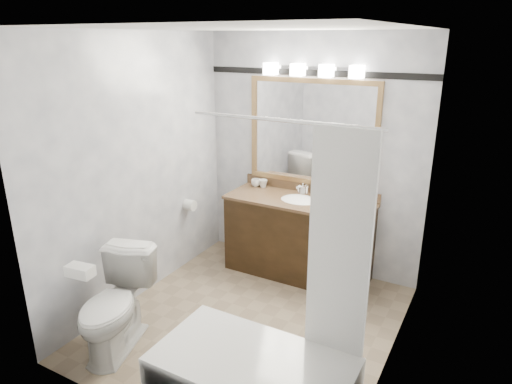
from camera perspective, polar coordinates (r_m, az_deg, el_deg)
room at (r=3.72m, az=-0.67°, el=0.20°), size 2.42×2.62×2.52m
vanity at (r=4.86m, az=5.30°, el=-5.49°), size 1.53×0.58×0.97m
mirror at (r=4.78m, az=6.98°, el=7.35°), size 1.40×0.04×1.10m
vanity_light_bar at (r=4.64m, az=7.03°, el=14.92°), size 1.02×0.14×0.12m
accent_stripe at (r=4.71m, az=7.33°, el=14.55°), size 2.40×0.01×0.06m
bathtub at (r=3.28m, az=0.13°, el=-22.32°), size 1.30×0.75×1.96m
tp_roll at (r=5.02m, az=-8.26°, el=-1.64°), size 0.11×0.12×0.12m
toilet at (r=3.93m, az=-17.23°, el=-13.35°), size 0.66×0.88×0.80m
tissue_box at (r=3.56m, az=-21.14°, el=-9.18°), size 0.21×0.13×0.08m
coffee_maker at (r=4.52m, az=10.72°, el=0.31°), size 0.18×0.23×0.35m
cup_left at (r=5.10m, az=-0.00°, el=1.17°), size 0.11×0.11×0.08m
cup_right at (r=5.07m, az=0.90°, el=1.08°), size 0.12×0.12×0.09m
soap_bottle_a at (r=4.90m, az=5.87°, el=0.47°), size 0.06×0.06×0.11m
soap_bottle_b at (r=4.83m, az=8.39°, el=-0.07°), size 0.08×0.08×0.08m
soap_bar at (r=4.77m, az=7.42°, el=-0.64°), size 0.10×0.07×0.03m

